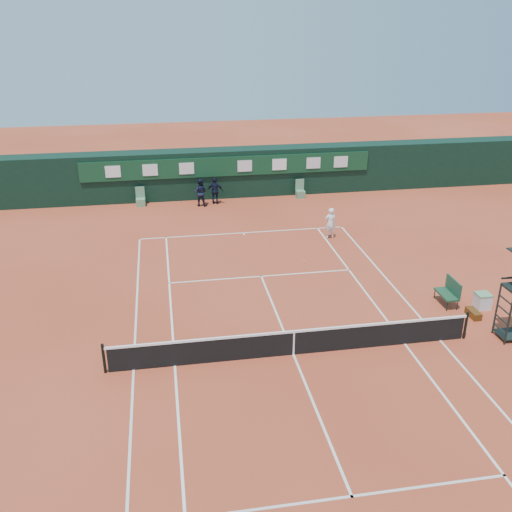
{
  "coord_description": "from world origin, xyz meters",
  "views": [
    {
      "loc": [
        -4.11,
        -16.41,
        11.13
      ],
      "look_at": [
        -0.31,
        6.0,
        1.2
      ],
      "focal_mm": 40.0,
      "sensor_mm": 36.0,
      "label": 1
    }
  ],
  "objects_px": {
    "tennis_net": "(294,342)",
    "cooler": "(482,301)",
    "player_bench": "(450,291)",
    "player": "(330,223)"
  },
  "relations": [
    {
      "from": "tennis_net",
      "to": "player_bench",
      "type": "xyz_separation_m",
      "value": [
        7.07,
        2.56,
        0.09
      ]
    },
    {
      "from": "player_bench",
      "to": "cooler",
      "type": "relative_size",
      "value": 1.86
    },
    {
      "from": "tennis_net",
      "to": "player_bench",
      "type": "distance_m",
      "value": 7.52
    },
    {
      "from": "tennis_net",
      "to": "player",
      "type": "distance_m",
      "value": 11.29
    },
    {
      "from": "player_bench",
      "to": "player",
      "type": "xyz_separation_m",
      "value": [
        -2.7,
        7.84,
        0.23
      ]
    },
    {
      "from": "cooler",
      "to": "player",
      "type": "distance_m",
      "value": 9.25
    },
    {
      "from": "tennis_net",
      "to": "cooler",
      "type": "height_order",
      "value": "tennis_net"
    },
    {
      "from": "player",
      "to": "player_bench",
      "type": "bearing_deg",
      "value": 105.0
    },
    {
      "from": "tennis_net",
      "to": "cooler",
      "type": "bearing_deg",
      "value": 13.78
    },
    {
      "from": "tennis_net",
      "to": "player",
      "type": "height_order",
      "value": "player"
    }
  ]
}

